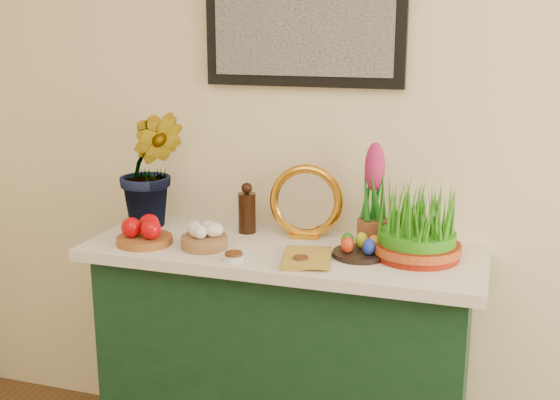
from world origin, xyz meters
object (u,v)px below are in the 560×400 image
object	(u,v)px
sideboard	(284,365)
book	(283,256)
mirror	(306,202)
wheatgrass_sabzeh	(418,227)
hyacinth_green	(151,150)

from	to	relation	value
sideboard	book	bearing A→B (deg)	-74.49
mirror	wheatgrass_sabzeh	xyz separation A→B (m)	(0.42, -0.11, -0.03)
mirror	wheatgrass_sabzeh	world-z (taller)	mirror
sideboard	wheatgrass_sabzeh	world-z (taller)	wheatgrass_sabzeh
book	mirror	bearing A→B (deg)	77.92
sideboard	book	world-z (taller)	book
hyacinth_green	wheatgrass_sabzeh	distance (m)	1.04
hyacinth_green	book	size ratio (longest dim) A/B	2.84
hyacinth_green	mirror	xyz separation A→B (m)	(0.60, 0.04, -0.17)
mirror	book	bearing A→B (deg)	-90.13
sideboard	mirror	distance (m)	0.61
sideboard	wheatgrass_sabzeh	xyz separation A→B (m)	(0.46, 0.02, 0.57)
mirror	sideboard	bearing A→B (deg)	-108.03
sideboard	hyacinth_green	bearing A→B (deg)	171.16
sideboard	mirror	bearing A→B (deg)	71.97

